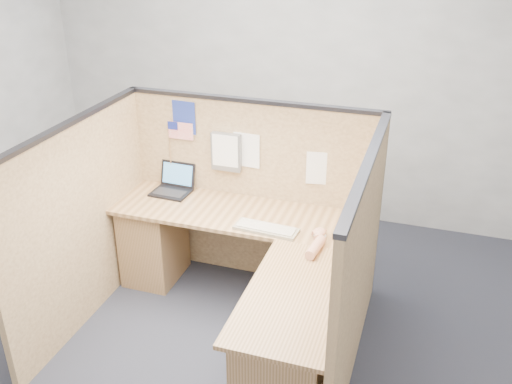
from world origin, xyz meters
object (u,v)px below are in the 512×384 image
(laptop, at_px, (173,185))
(keyboard, at_px, (266,229))
(l_desk, at_px, (245,281))
(mouse, at_px, (320,235))

(laptop, distance_m, keyboard, 0.99)
(l_desk, height_order, mouse, mouse)
(l_desk, distance_m, mouse, 0.64)
(l_desk, xyz_separation_m, mouse, (0.48, 0.21, 0.36))
(l_desk, relative_size, keyboard, 4.12)
(laptop, relative_size, mouse, 3.01)
(mouse, bearing_deg, laptop, 164.18)
(laptop, height_order, keyboard, laptop)
(laptop, bearing_deg, l_desk, -32.83)
(keyboard, relative_size, mouse, 4.59)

